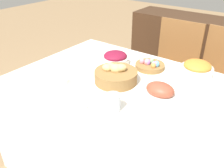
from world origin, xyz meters
name	(u,v)px	position (x,y,z in m)	size (l,w,h in m)	color
ground_plane	(121,166)	(0.00, 0.00, 0.00)	(12.00, 12.00, 0.00)	#937551
dining_table	(122,130)	(0.00, 0.00, 0.38)	(1.52, 1.12, 0.76)	silver
chair_far_right	(217,82)	(0.40, 0.89, 0.52)	(0.47, 0.47, 0.96)	brown
chair_far_center	(172,69)	(-0.03, 0.89, 0.52)	(0.42, 0.42, 0.96)	brown
sideboard	(185,51)	(-0.17, 1.63, 0.43)	(1.30, 0.44, 0.86)	#3D2616
bread_basket	(116,75)	(-0.07, 0.01, 0.81)	(0.28, 0.28, 0.13)	olive
egg_basket	(150,65)	(0.02, 0.33, 0.79)	(0.22, 0.22, 0.08)	olive
ham_platter	(160,91)	(0.24, 0.04, 0.79)	(0.27, 0.19, 0.09)	white
beet_salad_bowl	(115,58)	(-0.24, 0.25, 0.80)	(0.21, 0.21, 0.09)	white
carrot_bowl	(197,69)	(0.33, 0.41, 0.81)	(0.22, 0.22, 0.11)	white
dinner_plate	(66,106)	(-0.12, -0.39, 0.77)	(0.24, 0.24, 0.01)	white
fork	(49,98)	(-0.26, -0.39, 0.76)	(0.01, 0.18, 0.00)	silver
knife	(85,116)	(0.03, -0.39, 0.76)	(0.01, 0.18, 0.00)	silver
spoon	(90,118)	(0.06, -0.39, 0.76)	(0.01, 0.18, 0.00)	silver
drinking_cup	(113,102)	(0.11, -0.25, 0.81)	(0.08, 0.08, 0.10)	silver
butter_dish	(60,81)	(-0.35, -0.22, 0.78)	(0.11, 0.07, 0.03)	white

